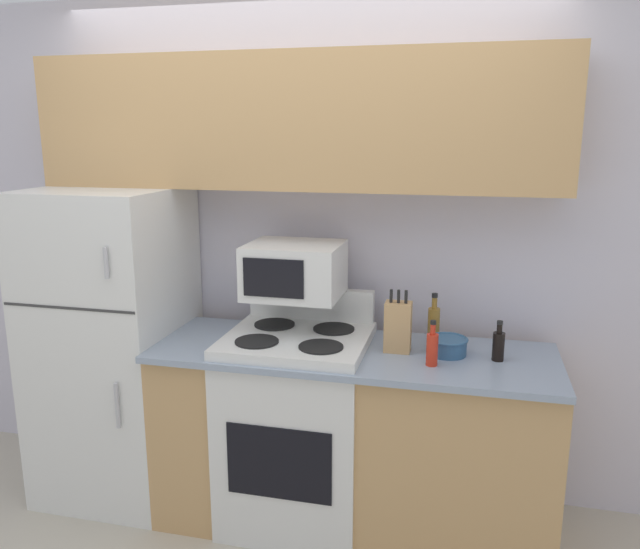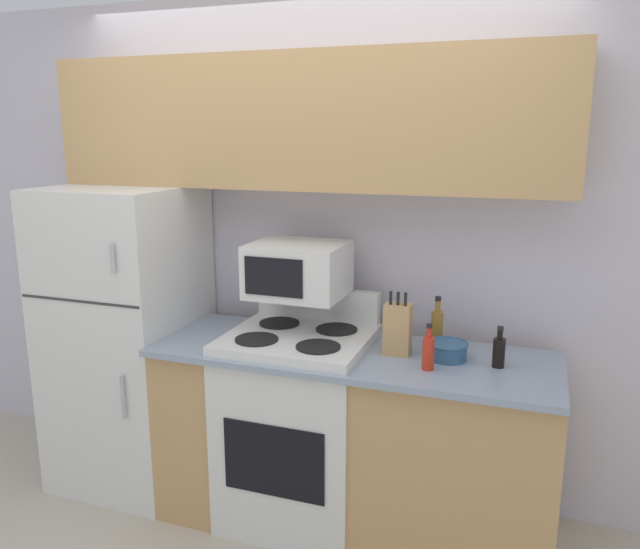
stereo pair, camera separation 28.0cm
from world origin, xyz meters
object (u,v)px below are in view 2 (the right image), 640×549
bottle_vinegar (437,327)px  microwave (298,269)px  knife_block (398,329)px  bowl (448,350)px  bottle_hot_sauce (428,352)px  stove (299,424)px  bottle_soy_sauce (499,351)px  refrigerator (128,337)px

bottle_vinegar → microwave: bearing=-172.6°
knife_block → bottle_vinegar: bearing=46.8°
bowl → bottle_hot_sauce: bottle_hot_sauce is taller
stove → bowl: stove is taller
bottle_hot_sauce → bottle_soy_sauce: bottle_hot_sauce is taller
stove → microwave: bearing=109.5°
bowl → refrigerator: bearing=179.4°
bottle_vinegar → stove: bearing=-163.2°
bottle_vinegar → bowl: bearing=-64.1°
bottle_vinegar → bottle_soy_sauce: (0.29, -0.17, -0.02)m
bowl → bottle_vinegar: (-0.07, 0.15, 0.05)m
refrigerator → bowl: refrigerator is taller
bottle_soy_sauce → bottle_vinegar: bearing=149.0°
bottle_vinegar → knife_block: bearing=-133.2°
bottle_vinegar → refrigerator: bearing=-175.3°
bowl → bottle_vinegar: bottle_vinegar is taller
microwave → knife_block: (0.51, -0.07, -0.22)m
refrigerator → stove: size_ratio=1.45×
bottle_hot_sauce → stove: bearing=169.6°
knife_block → stove: bearing=-176.7°
refrigerator → knife_block: size_ratio=5.53×
bottle_hot_sauce → refrigerator: bearing=174.1°
knife_block → bottle_hot_sauce: knife_block is taller
bottle_vinegar → bottle_hot_sauce: 0.30m
refrigerator → knife_block: 1.49m
bottle_hot_sauce → bottle_soy_sauce: (0.28, 0.13, -0.01)m
microwave → bottle_soy_sauce: (0.95, -0.09, -0.27)m
refrigerator → knife_block: bearing=-1.0°
stove → bottle_hot_sauce: bearing=-10.4°
stove → bottle_hot_sauce: (0.63, -0.12, 0.49)m
microwave → bottle_hot_sauce: (0.67, -0.22, -0.26)m
microwave → bowl: microwave is taller
stove → knife_block: knife_block is taller
microwave → bottle_soy_sauce: bearing=-5.4°
stove → knife_block: (0.47, 0.03, 0.53)m
knife_block → bottle_hot_sauce: (0.16, -0.14, -0.04)m
refrigerator → bowl: bearing=-0.6°
microwave → bowl: 0.79m
microwave → bowl: size_ratio=2.45×
bottle_vinegar → bottle_hot_sauce: (0.01, -0.30, -0.02)m
bottle_soy_sauce → stove: bearing=-179.2°
knife_block → bowl: (0.22, 0.01, -0.08)m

